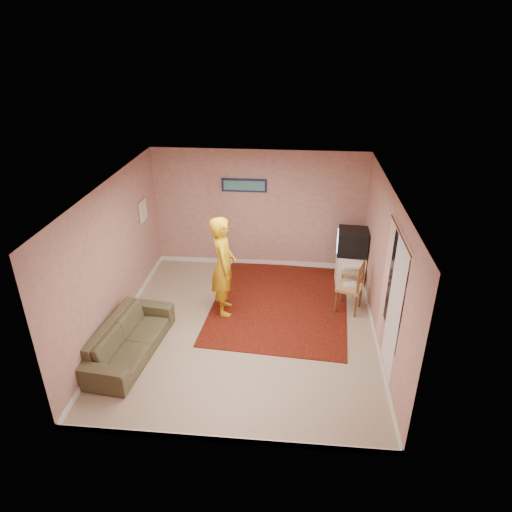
# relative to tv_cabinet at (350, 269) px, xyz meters

# --- Properties ---
(ground) EXTENTS (5.00, 5.00, 0.00)m
(ground) POSITION_rel_tv_cabinet_xyz_m (-1.95, -1.78, -0.36)
(ground) COLOR tan
(ground) RESTS_ON ground
(wall_back) EXTENTS (4.50, 0.02, 2.60)m
(wall_back) POSITION_rel_tv_cabinet_xyz_m (-1.95, 0.72, 0.94)
(wall_back) COLOR tan
(wall_back) RESTS_ON ground
(wall_front) EXTENTS (4.50, 0.02, 2.60)m
(wall_front) POSITION_rel_tv_cabinet_xyz_m (-1.95, -4.28, 0.94)
(wall_front) COLOR tan
(wall_front) RESTS_ON ground
(wall_left) EXTENTS (0.02, 5.00, 2.60)m
(wall_left) POSITION_rel_tv_cabinet_xyz_m (-4.20, -1.78, 0.94)
(wall_left) COLOR tan
(wall_left) RESTS_ON ground
(wall_right) EXTENTS (0.02, 5.00, 2.60)m
(wall_right) POSITION_rel_tv_cabinet_xyz_m (0.30, -1.78, 0.94)
(wall_right) COLOR tan
(wall_right) RESTS_ON ground
(ceiling) EXTENTS (4.50, 5.00, 0.02)m
(ceiling) POSITION_rel_tv_cabinet_xyz_m (-1.95, -1.78, 2.24)
(ceiling) COLOR white
(ceiling) RESTS_ON wall_back
(baseboard_back) EXTENTS (4.50, 0.02, 0.10)m
(baseboard_back) POSITION_rel_tv_cabinet_xyz_m (-1.95, 0.71, -0.31)
(baseboard_back) COLOR silver
(baseboard_back) RESTS_ON ground
(baseboard_front) EXTENTS (4.50, 0.02, 0.10)m
(baseboard_front) POSITION_rel_tv_cabinet_xyz_m (-1.95, -4.27, -0.31)
(baseboard_front) COLOR silver
(baseboard_front) RESTS_ON ground
(baseboard_left) EXTENTS (0.02, 5.00, 0.10)m
(baseboard_left) POSITION_rel_tv_cabinet_xyz_m (-4.19, -1.78, -0.31)
(baseboard_left) COLOR silver
(baseboard_left) RESTS_ON ground
(baseboard_right) EXTENTS (0.02, 5.00, 0.10)m
(baseboard_right) POSITION_rel_tv_cabinet_xyz_m (0.29, -1.78, -0.31)
(baseboard_right) COLOR silver
(baseboard_right) RESTS_ON ground
(window) EXTENTS (0.01, 1.10, 1.50)m
(window) POSITION_rel_tv_cabinet_xyz_m (0.29, -2.68, 1.09)
(window) COLOR black
(window) RESTS_ON wall_right
(curtain_sheer) EXTENTS (0.01, 0.75, 2.10)m
(curtain_sheer) POSITION_rel_tv_cabinet_xyz_m (0.28, -2.83, 0.89)
(curtain_sheer) COLOR silver
(curtain_sheer) RESTS_ON wall_right
(curtain_floral) EXTENTS (0.01, 0.35, 2.10)m
(curtain_floral) POSITION_rel_tv_cabinet_xyz_m (0.26, -2.13, 0.89)
(curtain_floral) COLOR beige
(curtain_floral) RESTS_ON wall_right
(curtain_rod) EXTENTS (0.02, 1.40, 0.02)m
(curtain_rod) POSITION_rel_tv_cabinet_xyz_m (0.25, -2.68, 1.96)
(curtain_rod) COLOR brown
(curtain_rod) RESTS_ON wall_right
(picture_back) EXTENTS (0.95, 0.04, 0.28)m
(picture_back) POSITION_rel_tv_cabinet_xyz_m (-2.25, 0.68, 1.49)
(picture_back) COLOR #141938
(picture_back) RESTS_ON wall_back
(picture_left) EXTENTS (0.04, 0.38, 0.42)m
(picture_left) POSITION_rel_tv_cabinet_xyz_m (-4.17, -0.18, 1.19)
(picture_left) COLOR beige
(picture_left) RESTS_ON wall_left
(area_rug) EXTENTS (2.76, 3.35, 0.02)m
(area_rug) POSITION_rel_tv_cabinet_xyz_m (-1.39, -0.90, -0.35)
(area_rug) COLOR black
(area_rug) RESTS_ON ground
(tv_cabinet) EXTENTS (0.56, 0.51, 0.71)m
(tv_cabinet) POSITION_rel_tv_cabinet_xyz_m (0.00, 0.00, 0.00)
(tv_cabinet) COLOR white
(tv_cabinet) RESTS_ON ground
(crt_tv) EXTENTS (0.63, 0.57, 0.51)m
(crt_tv) POSITION_rel_tv_cabinet_xyz_m (-0.01, 0.00, 0.61)
(crt_tv) COLOR black
(crt_tv) RESTS_ON tv_cabinet
(chair_a) EXTENTS (0.47, 0.46, 0.51)m
(chair_a) POSITION_rel_tv_cabinet_xyz_m (0.02, -0.25, 0.22)
(chair_a) COLOR tan
(chair_a) RESTS_ON ground
(dvd_player) EXTENTS (0.36, 0.27, 0.06)m
(dvd_player) POSITION_rel_tv_cabinet_xyz_m (0.02, -0.25, 0.16)
(dvd_player) COLOR #BBBBC0
(dvd_player) RESTS_ON chair_a
(blue_throw) EXTENTS (0.43, 0.05, 0.45)m
(blue_throw) POSITION_rel_tv_cabinet_xyz_m (0.02, -0.06, 0.41)
(blue_throw) COLOR #80A7D3
(blue_throw) RESTS_ON chair_a
(chair_b) EXTENTS (0.56, 0.57, 0.55)m
(chair_b) POSITION_rel_tv_cabinet_xyz_m (-0.11, -0.98, 0.26)
(chair_b) COLOR tan
(chair_b) RESTS_ON ground
(game_console) EXTENTS (0.24, 0.19, 0.05)m
(game_console) POSITION_rel_tv_cabinet_xyz_m (-0.11, -0.98, 0.18)
(game_console) COLOR silver
(game_console) RESTS_ON chair_b
(sofa) EXTENTS (1.01, 2.07, 0.58)m
(sofa) POSITION_rel_tv_cabinet_xyz_m (-3.75, -2.63, -0.06)
(sofa) COLOR brown
(sofa) RESTS_ON ground
(person) EXTENTS (0.57, 0.76, 1.90)m
(person) POSITION_rel_tv_cabinet_xyz_m (-2.41, -1.23, 0.59)
(person) COLOR gold
(person) RESTS_ON ground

